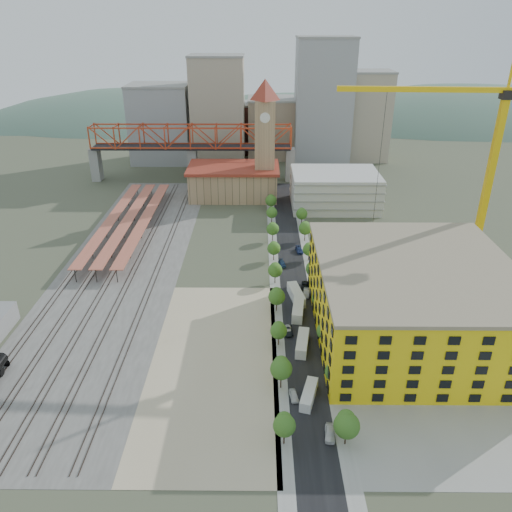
{
  "coord_description": "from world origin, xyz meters",
  "views": [
    {
      "loc": [
        5.99,
        -121.28,
        69.53
      ],
      "look_at": [
        5.06,
        2.23,
        10.0
      ],
      "focal_mm": 35.0,
      "sensor_mm": 36.0,
      "label": 1
    }
  ],
  "objects_px": {
    "clock_tower": "(265,129)",
    "car_0": "(294,396)",
    "site_trailer_c": "(298,310)",
    "tower_crane": "(480,148)",
    "site_trailer_b": "(302,343)",
    "site_trailer_d": "(296,295)",
    "construction_building": "(412,300)",
    "site_trailer_a": "(309,395)"
  },
  "relations": [
    {
      "from": "site_trailer_b",
      "to": "site_trailer_c",
      "type": "distance_m",
      "value": 14.51
    },
    {
      "from": "clock_tower",
      "to": "car_0",
      "type": "xyz_separation_m",
      "value": [
        5.0,
        -123.19,
        -28.04
      ]
    },
    {
      "from": "site_trailer_b",
      "to": "construction_building",
      "type": "bearing_deg",
      "value": 22.39
    },
    {
      "from": "site_trailer_b",
      "to": "tower_crane",
      "type": "bearing_deg",
      "value": 46.22
    },
    {
      "from": "tower_crane",
      "to": "site_trailer_b",
      "type": "distance_m",
      "value": 70.97
    },
    {
      "from": "site_trailer_a",
      "to": "site_trailer_c",
      "type": "bearing_deg",
      "value": 105.88
    },
    {
      "from": "tower_crane",
      "to": "site_trailer_b",
      "type": "xyz_separation_m",
      "value": [
        -48.45,
        -36.55,
        -36.8
      ]
    },
    {
      "from": "tower_crane",
      "to": "site_trailer_a",
      "type": "distance_m",
      "value": 81.28
    },
    {
      "from": "clock_tower",
      "to": "tower_crane",
      "type": "distance_m",
      "value": 90.06
    },
    {
      "from": "car_0",
      "to": "site_trailer_a",
      "type": "bearing_deg",
      "value": -11.4
    },
    {
      "from": "construction_building",
      "to": "tower_crane",
      "type": "xyz_separation_m",
      "value": [
        22.45,
        30.45,
        28.69
      ]
    },
    {
      "from": "construction_building",
      "to": "site_trailer_a",
      "type": "relative_size",
      "value": 5.91
    },
    {
      "from": "site_trailer_c",
      "to": "site_trailer_d",
      "type": "xyz_separation_m",
      "value": [
        0.0,
        7.6,
        0.01
      ]
    },
    {
      "from": "car_0",
      "to": "construction_building",
      "type": "bearing_deg",
      "value": 30.28
    },
    {
      "from": "site_trailer_a",
      "to": "clock_tower",
      "type": "bearing_deg",
      "value": 109.59
    },
    {
      "from": "construction_building",
      "to": "site_trailer_c",
      "type": "bearing_deg",
      "value": 162.07
    },
    {
      "from": "clock_tower",
      "to": "site_trailer_c",
      "type": "bearing_deg",
      "value": -85.01
    },
    {
      "from": "tower_crane",
      "to": "car_0",
      "type": "distance_m",
      "value": 83.23
    },
    {
      "from": "construction_building",
      "to": "tower_crane",
      "type": "bearing_deg",
      "value": 53.6
    },
    {
      "from": "tower_crane",
      "to": "site_trailer_a",
      "type": "relative_size",
      "value": 7.21
    },
    {
      "from": "construction_building",
      "to": "site_trailer_d",
      "type": "distance_m",
      "value": 31.57
    },
    {
      "from": "site_trailer_c",
      "to": "site_trailer_a",
      "type": "bearing_deg",
      "value": -82.71
    },
    {
      "from": "tower_crane",
      "to": "site_trailer_a",
      "type": "height_order",
      "value": "tower_crane"
    },
    {
      "from": "clock_tower",
      "to": "construction_building",
      "type": "height_order",
      "value": "clock_tower"
    },
    {
      "from": "site_trailer_c",
      "to": "car_0",
      "type": "distance_m",
      "value": 31.76
    },
    {
      "from": "tower_crane",
      "to": "site_trailer_d",
      "type": "bearing_deg",
      "value": -163.41
    },
    {
      "from": "clock_tower",
      "to": "site_trailer_d",
      "type": "height_order",
      "value": "clock_tower"
    },
    {
      "from": "tower_crane",
      "to": "site_trailer_d",
      "type": "height_order",
      "value": "tower_crane"
    },
    {
      "from": "site_trailer_b",
      "to": "site_trailer_d",
      "type": "height_order",
      "value": "site_trailer_d"
    },
    {
      "from": "site_trailer_a",
      "to": "site_trailer_c",
      "type": "relative_size",
      "value": 0.85
    },
    {
      "from": "site_trailer_a",
      "to": "site_trailer_c",
      "type": "height_order",
      "value": "site_trailer_c"
    },
    {
      "from": "site_trailer_c",
      "to": "clock_tower",
      "type": "bearing_deg",
      "value": 102.28
    },
    {
      "from": "site_trailer_b",
      "to": "site_trailer_c",
      "type": "xyz_separation_m",
      "value": [
        0.0,
        14.51,
        0.08
      ]
    },
    {
      "from": "site_trailer_a",
      "to": "car_0",
      "type": "height_order",
      "value": "site_trailer_a"
    },
    {
      "from": "clock_tower",
      "to": "tower_crane",
      "type": "xyz_separation_m",
      "value": [
        56.45,
        -69.55,
        9.41
      ]
    },
    {
      "from": "site_trailer_a",
      "to": "site_trailer_d",
      "type": "height_order",
      "value": "site_trailer_d"
    },
    {
      "from": "clock_tower",
      "to": "site_trailer_c",
      "type": "xyz_separation_m",
      "value": [
        8.0,
        -91.58,
        -27.31
      ]
    },
    {
      "from": "car_0",
      "to": "site_trailer_b",
      "type": "bearing_deg",
      "value": 71.67
    },
    {
      "from": "site_trailer_b",
      "to": "car_0",
      "type": "bearing_deg",
      "value": -90.77
    },
    {
      "from": "tower_crane",
      "to": "construction_building",
      "type": "bearing_deg",
      "value": -126.4
    },
    {
      "from": "construction_building",
      "to": "car_0",
      "type": "xyz_separation_m",
      "value": [
        -29.0,
        -23.2,
        -8.75
      ]
    },
    {
      "from": "construction_building",
      "to": "site_trailer_d",
      "type": "relative_size",
      "value": 4.96
    }
  ]
}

